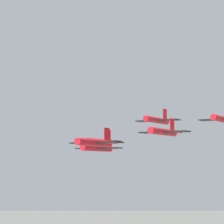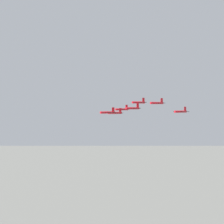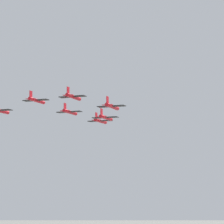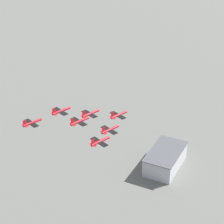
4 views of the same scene
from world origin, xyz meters
name	(u,v)px [view 3 (image 3 of 4)]	position (x,y,z in m)	size (l,w,h in m)	color
jet_0	(100,121)	(3.12, -2.69, 87.86)	(9.25, 9.01, 3.13)	red
jet_1	(70,112)	(11.11, -12.90, 89.96)	(9.25, 9.01, 3.13)	red
jet_2	(106,117)	(15.93, -0.67, 87.43)	(9.25, 9.01, 3.13)	red
jet_3	(36,100)	(19.09, -23.12, 92.66)	(9.25, 9.01, 3.13)	red
jet_4	(73,97)	(23.91, -10.89, 93.04)	(9.25, 9.01, 3.13)	red
jet_5	(112,106)	(28.74, 1.34, 89.25)	(9.25, 9.01, 3.13)	red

